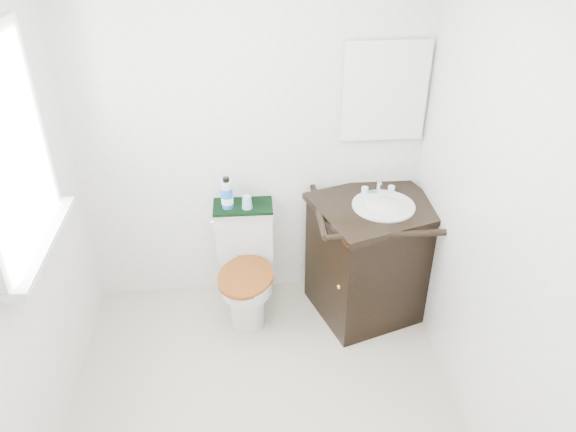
{
  "coord_description": "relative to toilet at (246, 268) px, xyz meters",
  "views": [
    {
      "loc": [
        -0.04,
        -2.05,
        2.59
      ],
      "look_at": [
        0.19,
        0.75,
        0.86
      ],
      "focal_mm": 35.0,
      "sensor_mm": 36.0,
      "label": 1
    }
  ],
  "objects": [
    {
      "name": "towel",
      "position": [
        -0.0,
        0.12,
        0.41
      ],
      "size": [
        0.38,
        0.22,
        0.02
      ],
      "primitive_type": "cube",
      "color": "black",
      "rests_on": "toilet"
    },
    {
      "name": "wall_back",
      "position": [
        0.07,
        0.23,
        0.88
      ],
      "size": [
        2.4,
        0.0,
        2.4
      ],
      "primitive_type": "plane",
      "rotation": [
        1.57,
        0.0,
        0.0
      ],
      "color": "white",
      "rests_on": "ground"
    },
    {
      "name": "toilet",
      "position": [
        0.0,
        0.0,
        0.0
      ],
      "size": [
        0.43,
        0.64,
        0.73
      ],
      "color": "silver",
      "rests_on": "floor"
    },
    {
      "name": "soap_bar",
      "position": [
        0.84,
        0.07,
        0.51
      ],
      "size": [
        0.08,
        0.05,
        0.02
      ],
      "primitive_type": "ellipsoid",
      "color": "#197C71",
      "rests_on": "vanity"
    },
    {
      "name": "floor",
      "position": [
        0.07,
        -0.97,
        -0.32
      ],
      "size": [
        2.4,
        2.4,
        0.0
      ],
      "primitive_type": "plane",
      "color": "#C0BA9B",
      "rests_on": "ground"
    },
    {
      "name": "wall_left",
      "position": [
        -1.03,
        -0.97,
        0.88
      ],
      "size": [
        0.0,
        2.4,
        2.4
      ],
      "primitive_type": "plane",
      "rotation": [
        1.57,
        0.0,
        1.57
      ],
      "color": "white",
      "rests_on": "ground"
    },
    {
      "name": "vanity",
      "position": [
        0.84,
        -0.07,
        0.11
      ],
      "size": [
        0.91,
        0.84,
        0.92
      ],
      "color": "black",
      "rests_on": "floor"
    },
    {
      "name": "mouthwash_bottle",
      "position": [
        -0.1,
        0.1,
        0.52
      ],
      "size": [
        0.07,
        0.07,
        0.21
      ],
      "color": "blue",
      "rests_on": "towel"
    },
    {
      "name": "mirror",
      "position": [
        0.89,
        0.2,
        1.13
      ],
      "size": [
        0.5,
        0.02,
        0.6
      ],
      "primitive_type": "cube",
      "color": "silver",
      "rests_on": "wall_back"
    },
    {
      "name": "window",
      "position": [
        -1.0,
        -0.72,
        1.23
      ],
      "size": [
        0.02,
        0.7,
        0.9
      ],
      "primitive_type": "cube",
      "color": "white",
      "rests_on": "wall_left"
    },
    {
      "name": "wall_right",
      "position": [
        1.17,
        -0.97,
        0.88
      ],
      "size": [
        0.0,
        2.4,
        2.4
      ],
      "primitive_type": "plane",
      "rotation": [
        1.57,
        0.0,
        -1.57
      ],
      "color": "white",
      "rests_on": "ground"
    },
    {
      "name": "cup",
      "position": [
        0.03,
        0.08,
        0.46
      ],
      "size": [
        0.07,
        0.07,
        0.09
      ],
      "primitive_type": "cone",
      "color": "#7FB5D1",
      "rests_on": "towel"
    },
    {
      "name": "trash_bin",
      "position": [
        0.04,
        0.13,
        -0.18
      ],
      "size": [
        0.23,
        0.2,
        0.28
      ],
      "color": "silver",
      "rests_on": "floor"
    }
  ]
}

